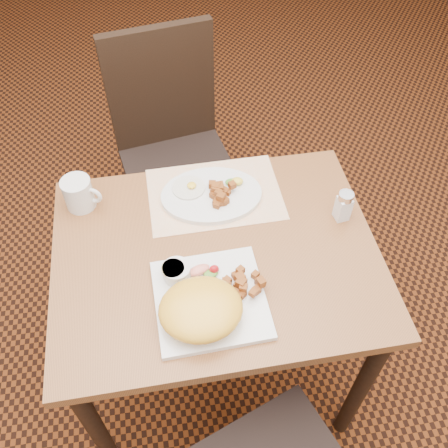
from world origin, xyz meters
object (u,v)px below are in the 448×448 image
chair_far (173,142)px  plate_square (210,299)px  coffee_mug (79,194)px  plate_oval (211,195)px  table (217,274)px  salt_shaker (344,206)px

chair_far → plate_square: size_ratio=3.46×
plate_square → chair_far: bearing=91.5°
coffee_mug → plate_oval: bearing=-5.3°
chair_far → coffee_mug: size_ratio=8.52×
table → plate_square: bearing=-104.6°
table → plate_square: size_ratio=3.21×
plate_square → coffee_mug: 0.51m
salt_shaker → plate_square: bearing=-152.7°
plate_oval → chair_far: bearing=99.0°
table → chair_far: (-0.06, 0.72, -0.10)m
chair_far → plate_oval: 0.57m
chair_far → coffee_mug: (-0.30, -0.48, 0.26)m
table → coffee_mug: (-0.37, 0.24, 0.16)m
plate_square → coffee_mug: coffee_mug is taller
table → coffee_mug: size_ratio=7.90×
salt_shaker → coffee_mug: 0.77m
plate_oval → salt_shaker: (0.36, -0.14, 0.04)m
chair_far → salt_shaker: 0.84m
chair_far → plate_oval: size_ratio=3.19×
chair_far → plate_square: chair_far is taller
table → plate_oval: (0.02, 0.21, 0.12)m
table → chair_far: size_ratio=0.93×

